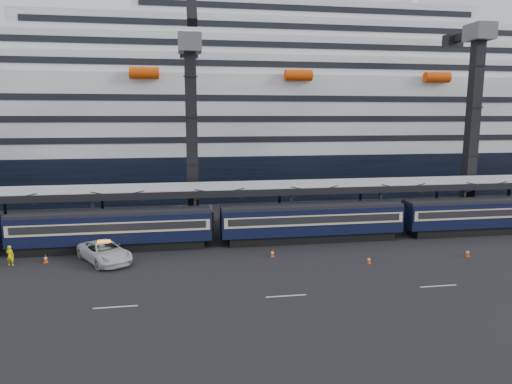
% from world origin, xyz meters
% --- Properties ---
extents(ground, '(260.00, 260.00, 0.00)m').
position_xyz_m(ground, '(0.00, 0.00, 0.00)').
color(ground, black).
rests_on(ground, ground).
extents(train, '(133.05, 3.00, 4.05)m').
position_xyz_m(train, '(-4.65, 10.00, 2.20)').
color(train, black).
rests_on(train, ground).
extents(canopy, '(130.00, 6.25, 5.53)m').
position_xyz_m(canopy, '(0.00, 14.00, 5.25)').
color(canopy, '#979A9F').
rests_on(canopy, ground).
extents(cruise_ship, '(214.09, 28.84, 34.00)m').
position_xyz_m(cruise_ship, '(-1.08, 45.99, 12.34)').
color(cruise_ship, black).
rests_on(cruise_ship, ground).
extents(crane_dark_near, '(4.50, 17.75, 35.08)m').
position_xyz_m(crane_dark_near, '(-20.00, 18.59, 11.93)').
color(crane_dark_near, '#45484C').
rests_on(crane_dark_near, ground).
extents(crane_dark_mid, '(4.50, 18.24, 39.64)m').
position_xyz_m(crane_dark_mid, '(15.00, 17.59, 13.36)').
color(crane_dark_mid, '#45484C').
rests_on(crane_dark_mid, ground).
extents(pickup_truck, '(5.97, 7.18, 1.82)m').
position_xyz_m(pickup_truck, '(-28.27, 6.37, 0.91)').
color(pickup_truck, silver).
rests_on(pickup_truck, ground).
extents(worker, '(0.72, 0.52, 1.81)m').
position_xyz_m(worker, '(-36.26, 6.62, 0.90)').
color(worker, yellow).
rests_on(worker, ground).
extents(traffic_cone_b, '(0.39, 0.39, 0.79)m').
position_xyz_m(traffic_cone_b, '(-33.47, 6.97, 0.39)').
color(traffic_cone_b, '#E24307').
rests_on(traffic_cone_b, ground).
extents(traffic_cone_c, '(0.35, 0.35, 0.70)m').
position_xyz_m(traffic_cone_c, '(-5.06, 2.06, 0.35)').
color(traffic_cone_c, '#E24307').
rests_on(traffic_cone_c, ground).
extents(traffic_cone_d, '(0.36, 0.36, 0.73)m').
position_xyz_m(traffic_cone_d, '(-13.13, 5.42, 0.36)').
color(traffic_cone_d, '#E24307').
rests_on(traffic_cone_d, ground).
extents(traffic_cone_e, '(0.39, 0.39, 0.79)m').
position_xyz_m(traffic_cone_e, '(4.83, 2.46, 0.39)').
color(traffic_cone_e, '#E24307').
rests_on(traffic_cone_e, ground).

